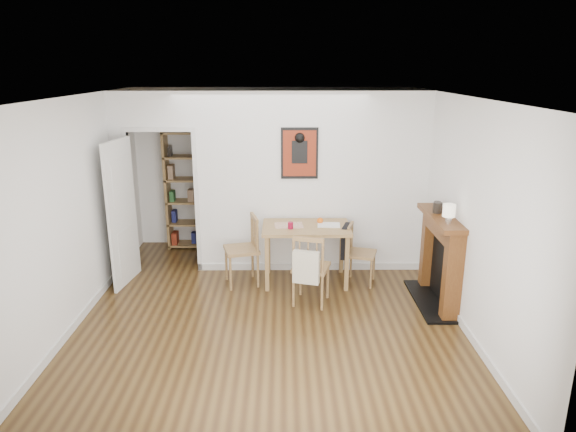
{
  "coord_description": "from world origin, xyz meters",
  "views": [
    {
      "loc": [
        0.18,
        -5.78,
        2.92
      ],
      "look_at": [
        0.23,
        0.6,
        1.05
      ],
      "focal_mm": 32.0,
      "sensor_mm": 36.0,
      "label": 1
    }
  ],
  "objects_px": {
    "notebook": "(329,225)",
    "mantel_lamp": "(449,212)",
    "chair_left": "(241,250)",
    "red_glass": "(291,225)",
    "orange_fruit": "(320,221)",
    "ceramic_jar_b": "(437,205)",
    "bookshelf": "(191,191)",
    "chair_front": "(311,268)",
    "chair_right": "(360,253)",
    "ceramic_jar_a": "(437,208)",
    "dining_table": "(306,233)",
    "fireplace": "(441,257)"
  },
  "relations": [
    {
      "from": "dining_table",
      "to": "red_glass",
      "type": "distance_m",
      "value": 0.29
    },
    {
      "from": "dining_table",
      "to": "red_glass",
      "type": "xyz_separation_m",
      "value": [
        -0.22,
        -0.12,
        0.14
      ]
    },
    {
      "from": "chair_left",
      "to": "red_glass",
      "type": "xyz_separation_m",
      "value": [
        0.67,
        -0.05,
        0.37
      ]
    },
    {
      "from": "bookshelf",
      "to": "orange_fruit",
      "type": "bearing_deg",
      "value": -34.03
    },
    {
      "from": "dining_table",
      "to": "chair_front",
      "type": "bearing_deg",
      "value": -87.26
    },
    {
      "from": "red_glass",
      "to": "mantel_lamp",
      "type": "xyz_separation_m",
      "value": [
        1.83,
        -0.89,
        0.44
      ]
    },
    {
      "from": "orange_fruit",
      "to": "ceramic_jar_a",
      "type": "bearing_deg",
      "value": -25.52
    },
    {
      "from": "mantel_lamp",
      "to": "notebook",
      "type": "bearing_deg",
      "value": 141.6
    },
    {
      "from": "chair_left",
      "to": "chair_right",
      "type": "height_order",
      "value": "chair_left"
    },
    {
      "from": "fireplace",
      "to": "ceramic_jar_a",
      "type": "relative_size",
      "value": 9.3
    },
    {
      "from": "fireplace",
      "to": "mantel_lamp",
      "type": "height_order",
      "value": "mantel_lamp"
    },
    {
      "from": "chair_left",
      "to": "dining_table",
      "type": "bearing_deg",
      "value": 4.33
    },
    {
      "from": "bookshelf",
      "to": "ceramic_jar_a",
      "type": "distance_m",
      "value": 4.0
    },
    {
      "from": "chair_front",
      "to": "notebook",
      "type": "xyz_separation_m",
      "value": [
        0.28,
        0.71,
        0.34
      ]
    },
    {
      "from": "chair_right",
      "to": "chair_left",
      "type": "bearing_deg",
      "value": -179.53
    },
    {
      "from": "chair_front",
      "to": "bookshelf",
      "type": "height_order",
      "value": "bookshelf"
    },
    {
      "from": "notebook",
      "to": "ceramic_jar_a",
      "type": "distance_m",
      "value": 1.48
    },
    {
      "from": "bookshelf",
      "to": "red_glass",
      "type": "relative_size",
      "value": 20.83
    },
    {
      "from": "notebook",
      "to": "mantel_lamp",
      "type": "xyz_separation_m",
      "value": [
        1.3,
        -1.03,
        0.48
      ]
    },
    {
      "from": "chair_front",
      "to": "mantel_lamp",
      "type": "bearing_deg",
      "value": -11.36
    },
    {
      "from": "notebook",
      "to": "chair_right",
      "type": "bearing_deg",
      "value": -10.47
    },
    {
      "from": "chair_front",
      "to": "mantel_lamp",
      "type": "relative_size",
      "value": 4.1
    },
    {
      "from": "chair_right",
      "to": "orange_fruit",
      "type": "xyz_separation_m",
      "value": [
        -0.55,
        0.17,
        0.42
      ]
    },
    {
      "from": "chair_front",
      "to": "red_glass",
      "type": "distance_m",
      "value": 0.73
    },
    {
      "from": "chair_front",
      "to": "orange_fruit",
      "type": "distance_m",
      "value": 0.9
    },
    {
      "from": "dining_table",
      "to": "red_glass",
      "type": "height_order",
      "value": "red_glass"
    },
    {
      "from": "notebook",
      "to": "ceramic_jar_b",
      "type": "relative_size",
      "value": 2.82
    },
    {
      "from": "chair_left",
      "to": "red_glass",
      "type": "relative_size",
      "value": 10.42
    },
    {
      "from": "fireplace",
      "to": "red_glass",
      "type": "xyz_separation_m",
      "value": [
        -1.89,
        0.55,
        0.25
      ]
    },
    {
      "from": "orange_fruit",
      "to": "chair_front",
      "type": "bearing_deg",
      "value": -101.58
    },
    {
      "from": "red_glass",
      "to": "orange_fruit",
      "type": "distance_m",
      "value": 0.48
    },
    {
      "from": "chair_left",
      "to": "mantel_lamp",
      "type": "relative_size",
      "value": 4.25
    },
    {
      "from": "notebook",
      "to": "ceramic_jar_b",
      "type": "bearing_deg",
      "value": -17.84
    },
    {
      "from": "bookshelf",
      "to": "chair_front",
      "type": "bearing_deg",
      "value": -49.48
    },
    {
      "from": "orange_fruit",
      "to": "dining_table",
      "type": "bearing_deg",
      "value": -149.05
    },
    {
      "from": "dining_table",
      "to": "red_glass",
      "type": "bearing_deg",
      "value": -151.92
    },
    {
      "from": "orange_fruit",
      "to": "ceramic_jar_b",
      "type": "distance_m",
      "value": 1.58
    },
    {
      "from": "dining_table",
      "to": "ceramic_jar_a",
      "type": "height_order",
      "value": "ceramic_jar_a"
    },
    {
      "from": "chair_left",
      "to": "notebook",
      "type": "relative_size",
      "value": 3.21
    },
    {
      "from": "chair_right",
      "to": "bookshelf",
      "type": "bearing_deg",
      "value": 149.09
    },
    {
      "from": "notebook",
      "to": "red_glass",
      "type": "bearing_deg",
      "value": -164.97
    },
    {
      "from": "ceramic_jar_b",
      "to": "chair_left",
      "type": "bearing_deg",
      "value": 172.43
    },
    {
      "from": "orange_fruit",
      "to": "ceramic_jar_b",
      "type": "xyz_separation_m",
      "value": [
        1.45,
        -0.52,
        0.36
      ]
    },
    {
      "from": "chair_right",
      "to": "bookshelf",
      "type": "height_order",
      "value": "bookshelf"
    },
    {
      "from": "mantel_lamp",
      "to": "chair_left",
      "type": "bearing_deg",
      "value": 159.48
    },
    {
      "from": "chair_front",
      "to": "red_glass",
      "type": "bearing_deg",
      "value": 113.63
    },
    {
      "from": "bookshelf",
      "to": "mantel_lamp",
      "type": "distance_m",
      "value": 4.25
    },
    {
      "from": "orange_fruit",
      "to": "chair_right",
      "type": "bearing_deg",
      "value": -17.54
    },
    {
      "from": "dining_table",
      "to": "ceramic_jar_a",
      "type": "distance_m",
      "value": 1.78
    },
    {
      "from": "ceramic_jar_b",
      "to": "chair_front",
      "type": "bearing_deg",
      "value": -170.13
    }
  ]
}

